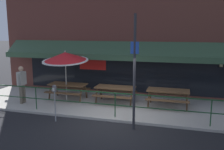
# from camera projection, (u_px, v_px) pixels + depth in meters

# --- Properties ---
(ground_plane) EXTENTS (120.00, 120.00, 0.00)m
(ground_plane) POSITION_uv_depth(u_px,v_px,m) (113.00, 122.00, 9.38)
(ground_plane) COLOR black
(patio_deck) EXTENTS (15.00, 4.00, 0.10)m
(patio_deck) POSITION_uv_depth(u_px,v_px,m) (125.00, 106.00, 11.27)
(patio_deck) COLOR #ADA89E
(patio_deck) RESTS_ON ground
(restaurant_building) EXTENTS (15.00, 1.60, 8.28)m
(restaurant_building) POSITION_uv_depth(u_px,v_px,m) (135.00, 16.00, 12.65)
(restaurant_building) COLOR brown
(restaurant_building) RESTS_ON ground
(patio_railing) EXTENTS (13.84, 0.04, 0.97)m
(patio_railing) POSITION_uv_depth(u_px,v_px,m) (115.00, 99.00, 9.53)
(patio_railing) COLOR #194723
(patio_railing) RESTS_ON patio_deck
(picnic_table_left) EXTENTS (1.80, 1.42, 0.76)m
(picnic_table_left) POSITION_uv_depth(u_px,v_px,m) (68.00, 87.00, 12.03)
(picnic_table_left) COLOR brown
(picnic_table_left) RESTS_ON patio_deck
(picnic_table_centre) EXTENTS (1.80, 1.42, 0.76)m
(picnic_table_centre) POSITION_uv_depth(u_px,v_px,m) (115.00, 90.00, 11.41)
(picnic_table_centre) COLOR brown
(picnic_table_centre) RESTS_ON patio_deck
(picnic_table_right) EXTENTS (1.80, 1.42, 0.76)m
(picnic_table_right) POSITION_uv_depth(u_px,v_px,m) (168.00, 93.00, 10.81)
(picnic_table_right) COLOR brown
(picnic_table_right) RESTS_ON patio_deck
(patio_umbrella_left) EXTENTS (2.14, 2.14, 2.40)m
(patio_umbrella_left) POSITION_uv_depth(u_px,v_px,m) (65.00, 57.00, 11.61)
(patio_umbrella_left) COLOR #B7B2A8
(patio_umbrella_left) RESTS_ON patio_deck
(pedestrian_walking) EXTENTS (0.26, 0.62, 1.71)m
(pedestrian_walking) POSITION_uv_depth(u_px,v_px,m) (22.00, 83.00, 11.33)
(pedestrian_walking) COLOR #665B4C
(pedestrian_walking) RESTS_ON patio_deck
(parking_meter_near) EXTENTS (0.15, 0.16, 1.42)m
(parking_meter_near) POSITION_uv_depth(u_px,v_px,m) (54.00, 92.00, 9.26)
(parking_meter_near) COLOR gray
(parking_meter_near) RESTS_ON ground
(street_sign_pole) EXTENTS (0.28, 0.09, 3.94)m
(street_sign_pole) POSITION_uv_depth(u_px,v_px,m) (134.00, 72.00, 8.36)
(street_sign_pole) COLOR #2D2D33
(street_sign_pole) RESTS_ON ground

